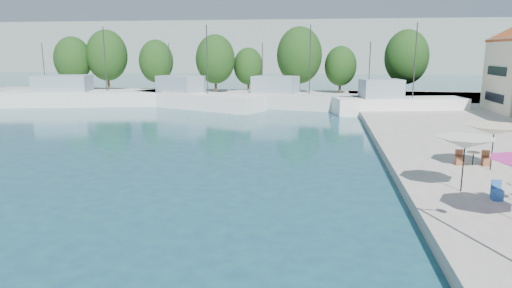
% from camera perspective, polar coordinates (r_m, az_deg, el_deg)
% --- Properties ---
extents(quay_far, '(90.00, 16.00, 0.60)m').
position_cam_1_polar(quay_far, '(67.31, -0.33, 6.01)').
color(quay_far, '#9D978E').
rests_on(quay_far, ground).
extents(hill_west, '(180.00, 40.00, 16.00)m').
position_cam_1_polar(hill_west, '(162.44, -3.12, 11.96)').
color(hill_west, gray).
rests_on(hill_west, ground).
extents(hill_east, '(140.00, 40.00, 12.00)m').
position_cam_1_polar(hill_east, '(183.19, 20.65, 10.58)').
color(hill_east, gray).
rests_on(hill_east, ground).
extents(trawler_01, '(22.29, 10.36, 10.20)m').
position_cam_1_polar(trawler_01, '(62.42, -20.52, 5.55)').
color(trawler_01, silver).
rests_on(trawler_01, ground).
extents(trawler_02, '(17.67, 11.45, 10.20)m').
position_cam_1_polar(trawler_02, '(56.55, -7.75, 5.62)').
color(trawler_02, white).
rests_on(trawler_02, ground).
extents(trawler_03, '(17.69, 8.39, 10.20)m').
position_cam_1_polar(trawler_03, '(55.63, 4.49, 5.60)').
color(trawler_03, silver).
rests_on(trawler_03, ground).
extents(trawler_04, '(14.67, 6.66, 10.20)m').
position_cam_1_polar(trawler_04, '(52.38, 17.11, 4.76)').
color(trawler_04, white).
rests_on(trawler_04, ground).
extents(tree_01, '(5.73, 5.73, 8.49)m').
position_cam_1_polar(tree_01, '(79.04, -21.94, 9.79)').
color(tree_01, '#3F2B19').
rests_on(tree_01, quay_far).
extents(tree_02, '(6.44, 6.44, 9.54)m').
position_cam_1_polar(tree_02, '(77.89, -18.14, 10.48)').
color(tree_02, '#3F2B19').
rests_on(tree_02, quay_far).
extents(tree_03, '(5.39, 5.39, 7.98)m').
position_cam_1_polar(tree_03, '(75.15, -12.38, 10.07)').
color(tree_03, '#3F2B19').
rests_on(tree_03, quay_far).
extents(tree_04, '(5.84, 5.84, 8.65)m').
position_cam_1_polar(tree_04, '(69.48, -5.11, 10.51)').
color(tree_04, '#3F2B19').
rests_on(tree_04, quay_far).
extents(tree_05, '(4.56, 4.56, 6.75)m').
position_cam_1_polar(tree_05, '(71.33, -0.96, 9.69)').
color(tree_05, '#3F2B19').
rests_on(tree_05, quay_far).
extents(tree_06, '(6.54, 6.54, 9.69)m').
position_cam_1_polar(tree_06, '(67.40, 5.43, 10.98)').
color(tree_06, '#3F2B19').
rests_on(tree_06, quay_far).
extents(tree_07, '(4.70, 4.70, 6.96)m').
position_cam_1_polar(tree_07, '(69.55, 10.53, 9.56)').
color(tree_07, '#3F2B19').
rests_on(tree_07, quay_far).
extents(tree_08, '(6.26, 6.26, 9.27)m').
position_cam_1_polar(tree_08, '(70.27, 18.29, 10.29)').
color(tree_08, '#3F2B19').
rests_on(tree_08, quay_far).
extents(umbrella_white, '(2.57, 2.57, 2.49)m').
position_cam_1_polar(umbrella_white, '(22.13, 24.68, 0.13)').
color(umbrella_white, black).
rests_on(umbrella_white, quay_right).
extents(umbrella_cream, '(3.10, 3.10, 2.41)m').
position_cam_1_polar(umbrella_cream, '(26.90, 27.64, 1.56)').
color(umbrella_cream, black).
rests_on(umbrella_cream, quay_right).
extents(cafe_table_03, '(1.82, 0.70, 0.76)m').
position_cam_1_polar(cafe_table_03, '(27.89, 25.47, -1.85)').
color(cafe_table_03, black).
rests_on(cafe_table_03, quay_right).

